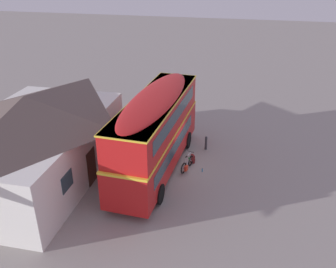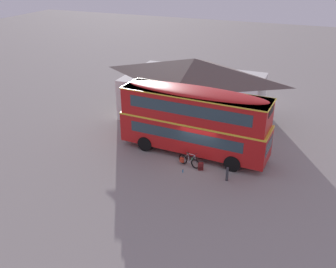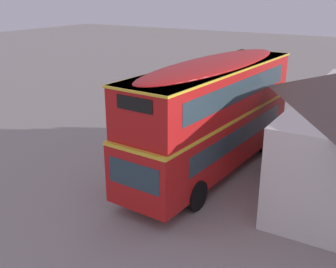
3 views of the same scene
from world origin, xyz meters
The scene contains 6 objects.
ground_plane centered at (0.00, 0.00, 0.00)m, with size 120.00×120.00×0.00m, color gray.
double_decker_bus centered at (-0.71, 1.09, 2.64)m, with size 10.57×3.13×4.79m.
touring_bicycle centered at (-0.42, -0.76, 0.37)m, with size 1.64×0.62×1.02m.
backpack_on_ground centered at (0.51, -0.94, 0.29)m, with size 0.40×0.36×0.57m.
water_bottle_blue_sports centered at (-0.45, -1.70, 0.11)m, with size 0.07×0.07×0.24m.
kerb_bollard centered at (2.43, -1.55, 0.50)m, with size 0.16×0.16×0.97m.
Camera 3 is at (13.84, 7.80, 7.33)m, focal length 42.98 mm.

